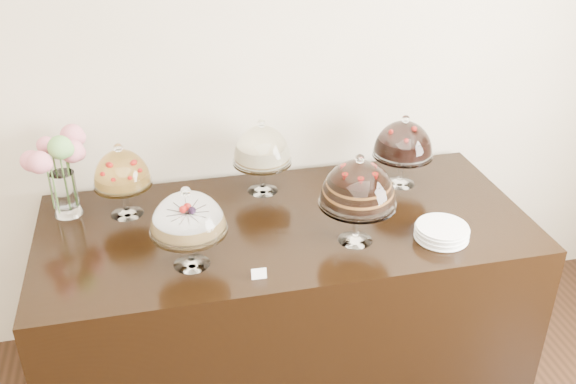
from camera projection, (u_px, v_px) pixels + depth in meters
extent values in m
cube|color=beige|center=(210.00, 60.00, 3.03)|extent=(5.00, 0.04, 3.00)
cube|color=black|center=(286.00, 301.00, 3.11)|extent=(2.20, 1.00, 0.90)
cone|color=white|center=(192.00, 261.00, 2.60)|extent=(0.15, 0.15, 0.02)
cylinder|color=white|center=(190.00, 245.00, 2.57)|extent=(0.03, 0.03, 0.13)
cylinder|color=white|center=(189.00, 230.00, 2.53)|extent=(0.31, 0.31, 0.01)
cylinder|color=#A9854B|center=(188.00, 223.00, 2.52)|extent=(0.25, 0.25, 0.05)
sphere|color=red|center=(204.00, 210.00, 2.53)|extent=(0.02, 0.02, 0.02)
sphere|color=red|center=(174.00, 210.00, 2.53)|extent=(0.02, 0.02, 0.02)
sphere|color=red|center=(185.00, 224.00, 2.44)|extent=(0.02, 0.02, 0.02)
sphere|color=white|center=(186.00, 191.00, 2.45)|extent=(0.04, 0.04, 0.04)
cone|color=white|center=(355.00, 237.00, 2.76)|extent=(0.15, 0.15, 0.02)
cylinder|color=white|center=(356.00, 220.00, 2.72)|extent=(0.03, 0.03, 0.15)
cylinder|color=white|center=(357.00, 203.00, 2.68)|extent=(0.33, 0.33, 0.01)
cylinder|color=black|center=(358.00, 190.00, 2.65)|extent=(0.24, 0.24, 0.11)
sphere|color=red|center=(372.00, 172.00, 2.64)|extent=(0.02, 0.02, 0.02)
sphere|color=red|center=(357.00, 168.00, 2.67)|extent=(0.02, 0.02, 0.02)
sphere|color=red|center=(345.00, 172.00, 2.64)|extent=(0.02, 0.02, 0.02)
sphere|color=red|center=(346.00, 179.00, 2.59)|extent=(0.02, 0.02, 0.02)
sphere|color=red|center=(361.00, 183.00, 2.56)|extent=(0.02, 0.02, 0.02)
sphere|color=red|center=(374.00, 179.00, 2.59)|extent=(0.02, 0.02, 0.02)
sphere|color=white|center=(360.00, 159.00, 2.58)|extent=(0.04, 0.04, 0.04)
cone|color=white|center=(263.00, 188.00, 3.15)|extent=(0.15, 0.15, 0.02)
cylinder|color=white|center=(263.00, 174.00, 3.11)|extent=(0.03, 0.03, 0.13)
cylinder|color=white|center=(262.00, 161.00, 3.08)|extent=(0.29, 0.29, 0.01)
cylinder|color=#F8ECC0|center=(262.00, 153.00, 3.06)|extent=(0.22, 0.22, 0.07)
sphere|color=white|center=(261.00, 123.00, 2.98)|extent=(0.04, 0.04, 0.04)
cone|color=white|center=(400.00, 181.00, 3.21)|extent=(0.15, 0.15, 0.02)
cylinder|color=white|center=(401.00, 167.00, 3.18)|extent=(0.03, 0.03, 0.13)
cylinder|color=white|center=(402.00, 154.00, 3.14)|extent=(0.30, 0.30, 0.01)
cylinder|color=black|center=(403.00, 146.00, 3.12)|extent=(0.24, 0.24, 0.08)
sphere|color=red|center=(415.00, 134.00, 3.13)|extent=(0.02, 0.02, 0.02)
sphere|color=red|center=(391.00, 134.00, 3.13)|extent=(0.02, 0.02, 0.02)
sphere|color=red|center=(406.00, 143.00, 3.04)|extent=(0.02, 0.02, 0.02)
sphere|color=white|center=(406.00, 119.00, 3.05)|extent=(0.04, 0.04, 0.04)
cone|color=white|center=(127.00, 211.00, 2.95)|extent=(0.15, 0.15, 0.02)
cylinder|color=white|center=(125.00, 197.00, 2.92)|extent=(0.03, 0.03, 0.12)
cylinder|color=white|center=(123.00, 184.00, 2.88)|extent=(0.26, 0.26, 0.01)
cylinder|color=gold|center=(122.00, 178.00, 2.87)|extent=(0.22, 0.22, 0.04)
sphere|color=red|center=(135.00, 169.00, 2.88)|extent=(0.02, 0.02, 0.02)
sphere|color=red|center=(125.00, 166.00, 2.91)|extent=(0.02, 0.02, 0.02)
sphere|color=red|center=(111.00, 169.00, 2.88)|extent=(0.02, 0.02, 0.02)
sphere|color=red|center=(108.00, 175.00, 2.83)|extent=(0.02, 0.02, 0.02)
sphere|color=red|center=(118.00, 179.00, 2.80)|extent=(0.02, 0.02, 0.02)
sphere|color=red|center=(132.00, 175.00, 2.83)|extent=(0.02, 0.02, 0.02)
sphere|color=white|center=(118.00, 148.00, 2.80)|extent=(0.04, 0.04, 0.04)
cylinder|color=white|center=(65.00, 194.00, 2.91)|extent=(0.11, 0.11, 0.21)
cylinder|color=#476B2D|center=(70.00, 179.00, 2.89)|extent=(0.01, 0.01, 0.27)
sphere|color=#D57F8C|center=(72.00, 151.00, 2.83)|extent=(0.11, 0.11, 0.11)
cylinder|color=#476B2D|center=(70.00, 171.00, 2.93)|extent=(0.01, 0.01, 0.29)
sphere|color=#D57F8C|center=(72.00, 136.00, 2.92)|extent=(0.11, 0.11, 0.11)
cylinder|color=#476B2D|center=(57.00, 176.00, 2.91)|extent=(0.01, 0.01, 0.27)
sphere|color=#D57F8C|center=(46.00, 145.00, 2.89)|extent=(0.08, 0.08, 0.08)
cylinder|color=#476B2D|center=(50.00, 184.00, 2.86)|extent=(0.01, 0.01, 0.25)
sphere|color=#D57F8C|center=(31.00, 161.00, 2.78)|extent=(0.09, 0.09, 0.09)
cylinder|color=#476B2D|center=(54.00, 185.00, 2.82)|extent=(0.01, 0.01, 0.29)
sphere|color=#D57F8C|center=(39.00, 162.00, 2.69)|extent=(0.10, 0.10, 0.10)
cylinder|color=#476B2D|center=(64.00, 178.00, 2.85)|extent=(0.01, 0.01, 0.31)
sphere|color=#65A24E|center=(60.00, 148.00, 2.75)|extent=(0.11, 0.11, 0.11)
cylinder|color=white|center=(441.00, 237.00, 2.77)|extent=(0.23, 0.23, 0.01)
cylinder|color=white|center=(441.00, 235.00, 2.77)|extent=(0.22, 0.22, 0.01)
cylinder|color=white|center=(442.00, 233.00, 2.76)|extent=(0.23, 0.23, 0.01)
cylinder|color=white|center=(442.00, 231.00, 2.76)|extent=(0.22, 0.22, 0.01)
cylinder|color=white|center=(442.00, 229.00, 2.75)|extent=(0.23, 0.23, 0.01)
cylinder|color=white|center=(442.00, 227.00, 2.75)|extent=(0.22, 0.22, 0.01)
cube|color=white|center=(259.00, 274.00, 2.51)|extent=(0.06, 0.02, 0.04)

